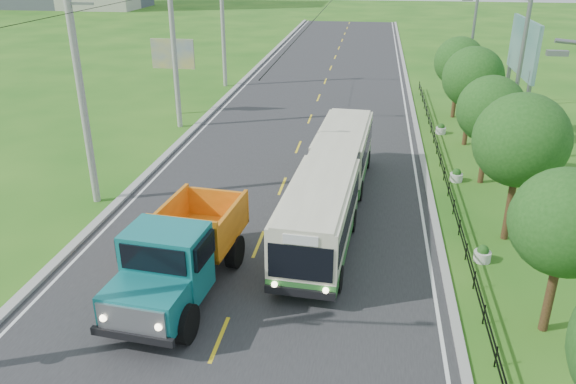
% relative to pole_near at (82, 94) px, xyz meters
% --- Properties ---
extents(ground, '(240.00, 240.00, 0.00)m').
position_rel_pole_near_xyz_m(ground, '(8.26, -9.00, -5.09)').
color(ground, '#215D16').
rests_on(ground, ground).
extents(road, '(14.00, 120.00, 0.02)m').
position_rel_pole_near_xyz_m(road, '(8.26, 11.00, -5.08)').
color(road, '#28282B').
rests_on(road, ground).
extents(curb_left, '(0.40, 120.00, 0.15)m').
position_rel_pole_near_xyz_m(curb_left, '(1.06, 11.00, -5.02)').
color(curb_left, '#9E9E99').
rests_on(curb_left, ground).
extents(curb_right, '(0.30, 120.00, 0.10)m').
position_rel_pole_near_xyz_m(curb_right, '(15.41, 11.00, -5.04)').
color(curb_right, '#9E9E99').
rests_on(curb_right, ground).
extents(edge_line_left, '(0.12, 120.00, 0.00)m').
position_rel_pole_near_xyz_m(edge_line_left, '(1.61, 11.00, -5.07)').
color(edge_line_left, silver).
rests_on(edge_line_left, road).
extents(edge_line_right, '(0.12, 120.00, 0.00)m').
position_rel_pole_near_xyz_m(edge_line_right, '(14.91, 11.00, -5.07)').
color(edge_line_right, silver).
rests_on(edge_line_right, road).
extents(centre_dash, '(0.12, 2.20, 0.00)m').
position_rel_pole_near_xyz_m(centre_dash, '(8.26, -9.00, -5.07)').
color(centre_dash, yellow).
rests_on(centre_dash, road).
extents(railing_right, '(0.04, 40.00, 0.60)m').
position_rel_pole_near_xyz_m(railing_right, '(16.26, 5.00, -4.79)').
color(railing_right, black).
rests_on(railing_right, ground).
extents(pole_near, '(3.51, 0.32, 10.00)m').
position_rel_pole_near_xyz_m(pole_near, '(0.00, 0.00, 0.00)').
color(pole_near, gray).
rests_on(pole_near, ground).
extents(pole_mid, '(3.51, 0.32, 10.00)m').
position_rel_pole_near_xyz_m(pole_mid, '(0.00, 12.00, 0.00)').
color(pole_mid, gray).
rests_on(pole_mid, ground).
extents(pole_far, '(3.51, 0.32, 10.00)m').
position_rel_pole_near_xyz_m(pole_far, '(0.00, 24.00, 0.00)').
color(pole_far, gray).
rests_on(pole_far, ground).
extents(tree_second, '(3.18, 3.26, 5.30)m').
position_rel_pole_near_xyz_m(tree_second, '(18.12, -6.86, -1.57)').
color(tree_second, '#382314').
rests_on(tree_second, ground).
extents(tree_third, '(3.60, 3.62, 6.00)m').
position_rel_pole_near_xyz_m(tree_third, '(18.12, -0.86, -1.11)').
color(tree_third, '#382314').
rests_on(tree_third, ground).
extents(tree_fourth, '(3.24, 3.31, 5.40)m').
position_rel_pole_near_xyz_m(tree_fourth, '(18.12, 5.14, -1.51)').
color(tree_fourth, '#382314').
rests_on(tree_fourth, ground).
extents(tree_fifth, '(3.48, 3.52, 5.80)m').
position_rel_pole_near_xyz_m(tree_fifth, '(18.12, 11.14, -1.24)').
color(tree_fifth, '#382314').
rests_on(tree_fifth, ground).
extents(tree_back, '(3.30, 3.36, 5.50)m').
position_rel_pole_near_xyz_m(tree_back, '(18.12, 17.14, -1.44)').
color(tree_back, '#382314').
rests_on(tree_back, ground).
extents(streetlight_mid, '(3.02, 0.20, 9.07)m').
position_rel_pole_near_xyz_m(streetlight_mid, '(18.90, 5.00, -0.19)').
color(streetlight_mid, slate).
rests_on(streetlight_mid, ground).
extents(streetlight_far, '(3.02, 0.20, 9.07)m').
position_rel_pole_near_xyz_m(streetlight_far, '(18.90, 19.00, -0.19)').
color(streetlight_far, slate).
rests_on(streetlight_far, ground).
extents(planter_near, '(0.64, 0.64, 0.67)m').
position_rel_pole_near_xyz_m(planter_near, '(16.86, -3.00, -4.81)').
color(planter_near, silver).
rests_on(planter_near, ground).
extents(planter_mid, '(0.64, 0.64, 0.67)m').
position_rel_pole_near_xyz_m(planter_mid, '(16.86, 5.00, -4.81)').
color(planter_mid, silver).
rests_on(planter_mid, ground).
extents(planter_far, '(0.64, 0.64, 0.67)m').
position_rel_pole_near_xyz_m(planter_far, '(16.86, 13.00, -4.81)').
color(planter_far, silver).
rests_on(planter_far, ground).
extents(billboard_left, '(3.00, 0.20, 5.20)m').
position_rel_pole_near_xyz_m(billboard_left, '(-1.24, 15.00, -1.23)').
color(billboard_left, slate).
rests_on(billboard_left, ground).
extents(billboard_right, '(0.24, 6.00, 7.30)m').
position_rel_pole_near_xyz_m(billboard_right, '(20.56, 11.00, 0.25)').
color(billboard_right, slate).
rests_on(billboard_right, ground).
extents(bus, '(3.21, 14.63, 2.80)m').
position_rel_pole_near_xyz_m(bus, '(10.90, 0.14, -3.41)').
color(bus, '#2C6E2C').
rests_on(bus, ground).
extents(dump_truck, '(3.24, 7.10, 2.89)m').
position_rel_pole_near_xyz_m(dump_truck, '(6.38, -6.70, -3.46)').
color(dump_truck, '#137377').
rests_on(dump_truck, ground).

